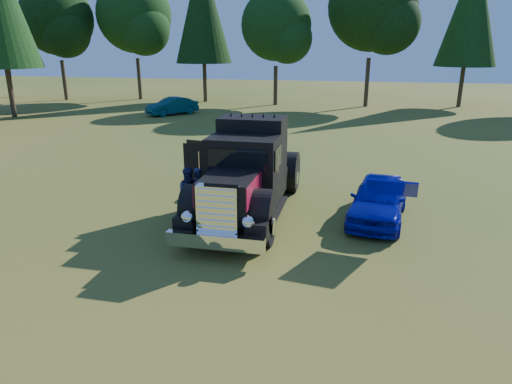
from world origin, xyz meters
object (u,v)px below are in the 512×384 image
(spectator_near, at_px, (200,193))
(distant_teal_car, at_px, (172,106))
(diamond_t_truck, at_px, (246,177))
(spectator_far, at_px, (190,194))
(hotrod_coupe, at_px, (378,199))

(spectator_near, xyz_separation_m, distant_teal_car, (-9.44, 20.69, -0.12))
(diamond_t_truck, distance_m, distant_teal_car, 23.01)
(distant_teal_car, bearing_deg, spectator_near, -27.55)
(diamond_t_truck, distance_m, spectator_far, 1.80)
(hotrod_coupe, distance_m, distant_teal_car, 24.72)
(diamond_t_truck, xyz_separation_m, hotrod_coupe, (4.03, 0.53, -0.61))
(spectator_near, bearing_deg, diamond_t_truck, -43.59)
(spectator_far, relative_size, distant_teal_car, 0.41)
(diamond_t_truck, bearing_deg, distant_teal_car, 118.09)
(hotrod_coupe, height_order, distant_teal_car, hotrod_coupe)
(spectator_far, height_order, distant_teal_car, spectator_far)
(diamond_t_truck, height_order, hotrod_coupe, diamond_t_truck)
(spectator_far, bearing_deg, spectator_near, 26.97)
(diamond_t_truck, relative_size, hotrod_coupe, 1.67)
(diamond_t_truck, xyz_separation_m, spectator_near, (-1.39, -0.40, -0.49))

